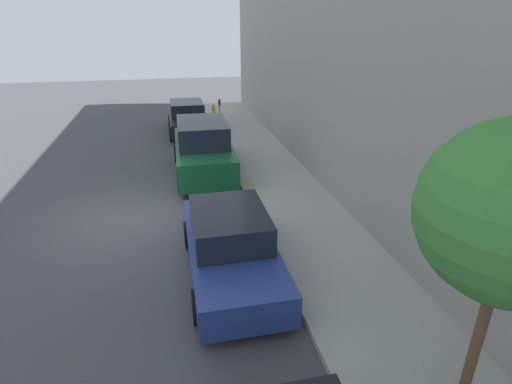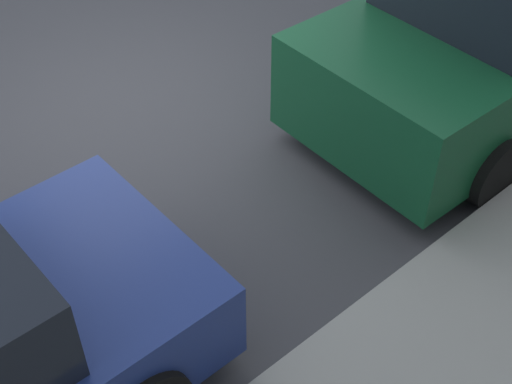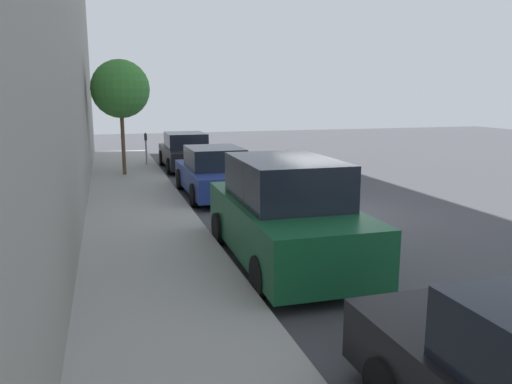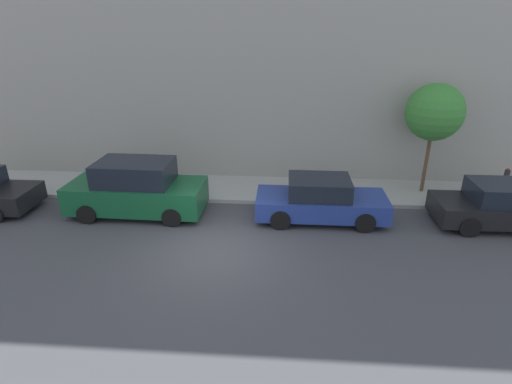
% 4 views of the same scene
% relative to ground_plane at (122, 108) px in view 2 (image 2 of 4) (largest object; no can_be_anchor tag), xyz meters
% --- Properties ---
extents(ground_plane, '(60.00, 60.00, 0.00)m').
position_rel_ground_plane_xyz_m(ground_plane, '(0.00, 0.00, 0.00)').
color(ground_plane, '#424247').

